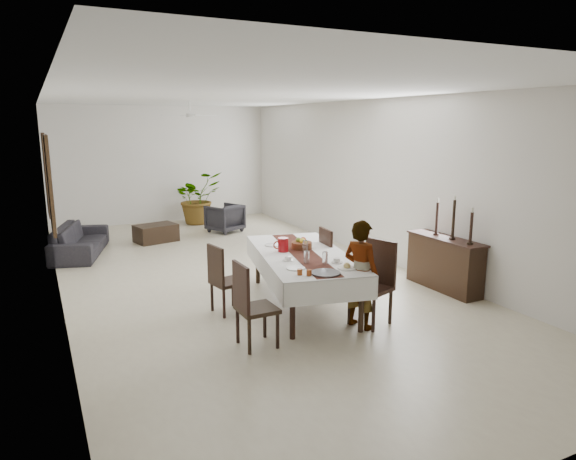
{
  "coord_description": "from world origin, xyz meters",
  "views": [
    {
      "loc": [
        -3.21,
        -8.37,
        2.73
      ],
      "look_at": [
        0.37,
        -1.16,
        1.05
      ],
      "focal_mm": 32.0,
      "sensor_mm": 36.0,
      "label": 1
    }
  ],
  "objects_px": {
    "woman": "(361,274)",
    "sofa": "(80,240)",
    "red_pitcher": "(283,245)",
    "dining_table_top": "(303,255)",
    "sideboard_body": "(444,264)"
  },
  "relations": [
    {
      "from": "sofa",
      "to": "red_pitcher",
      "type": "bearing_deg",
      "value": -134.47
    },
    {
      "from": "dining_table_top",
      "to": "woman",
      "type": "xyz_separation_m",
      "value": [
        0.28,
        -1.13,
        -0.03
      ]
    },
    {
      "from": "dining_table_top",
      "to": "sideboard_body",
      "type": "distance_m",
      "value": 2.52
    },
    {
      "from": "dining_table_top",
      "to": "sideboard_body",
      "type": "height_order",
      "value": "sideboard_body"
    },
    {
      "from": "woman",
      "to": "sideboard_body",
      "type": "distance_m",
      "value": 2.32
    },
    {
      "from": "woman",
      "to": "sofa",
      "type": "height_order",
      "value": "woman"
    },
    {
      "from": "red_pitcher",
      "to": "sideboard_body",
      "type": "xyz_separation_m",
      "value": [
        2.69,
        -0.61,
        -0.49
      ]
    },
    {
      "from": "dining_table_top",
      "to": "woman",
      "type": "distance_m",
      "value": 1.17
    },
    {
      "from": "dining_table_top",
      "to": "woman",
      "type": "height_order",
      "value": "woman"
    },
    {
      "from": "sideboard_body",
      "to": "woman",
      "type": "bearing_deg",
      "value": -161.31
    },
    {
      "from": "red_pitcher",
      "to": "sofa",
      "type": "relative_size",
      "value": 0.1
    },
    {
      "from": "woman",
      "to": "sofa",
      "type": "bearing_deg",
      "value": 7.45
    },
    {
      "from": "red_pitcher",
      "to": "sofa",
      "type": "distance_m",
      "value": 5.26
    },
    {
      "from": "dining_table_top",
      "to": "sofa",
      "type": "distance_m",
      "value": 5.54
    },
    {
      "from": "sofa",
      "to": "dining_table_top",
      "type": "bearing_deg",
      "value": -133.51
    }
  ]
}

